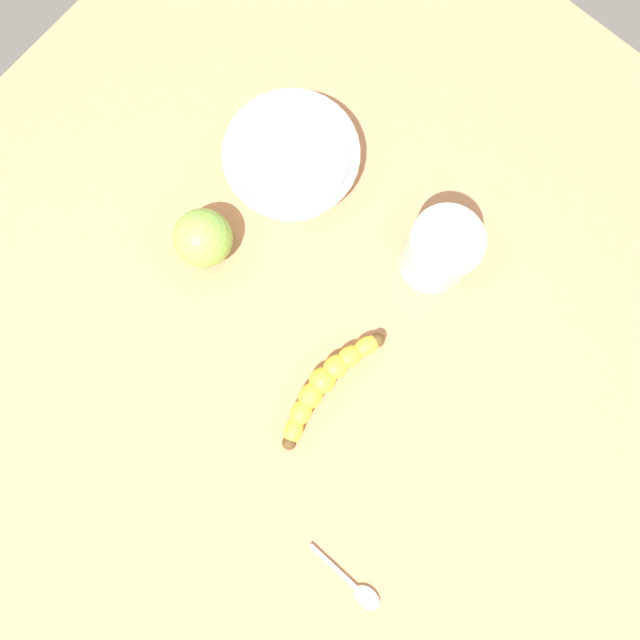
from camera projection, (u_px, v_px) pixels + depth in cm
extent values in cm
cube|color=#B47A53|center=(332.00, 344.00, 81.94)|extent=(120.00, 120.00, 3.00)
ellipsoid|color=yellow|center=(367.00, 346.00, 78.75)|extent=(3.51, 4.25, 2.31)
ellipsoid|color=yellow|center=(351.00, 355.00, 78.56)|extent=(3.48, 4.20, 2.64)
ellipsoid|color=yellow|center=(336.00, 367.00, 78.34)|extent=(3.42, 4.00, 2.97)
ellipsoid|color=yellow|center=(322.00, 380.00, 78.08)|extent=(3.32, 3.66, 3.30)
ellipsoid|color=yellow|center=(311.00, 396.00, 77.80)|extent=(3.39, 3.98, 2.97)
ellipsoid|color=yellow|center=(301.00, 412.00, 77.48)|extent=(3.46, 4.18, 2.64)
ellipsoid|color=yellow|center=(294.00, 430.00, 77.15)|extent=(3.48, 4.24, 2.31)
sphere|color=#513819|center=(378.00, 340.00, 78.86)|extent=(1.82, 1.82, 1.82)
sphere|color=#513819|center=(289.00, 443.00, 76.92)|extent=(1.82, 1.82, 1.82)
cylinder|color=silver|center=(440.00, 251.00, 76.71)|extent=(8.93, 8.93, 10.90)
cylinder|color=beige|center=(438.00, 253.00, 77.50)|extent=(8.43, 8.43, 8.81)
cylinder|color=white|center=(292.00, 159.00, 81.54)|extent=(15.63, 15.63, 5.18)
torus|color=white|center=(291.00, 153.00, 79.57)|extent=(18.18, 18.18, 1.20)
sphere|color=#84B747|center=(203.00, 238.00, 78.63)|extent=(7.69, 7.69, 7.69)
ellipsoid|color=silver|center=(367.00, 598.00, 75.35)|extent=(3.63, 2.45, 0.80)
cube|color=silver|center=(336.00, 569.00, 75.86)|extent=(8.51, 0.62, 0.25)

